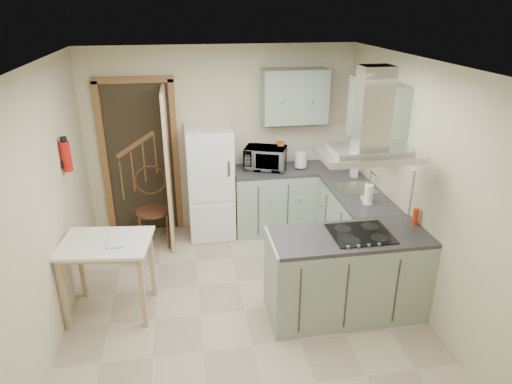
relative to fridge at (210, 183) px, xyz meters
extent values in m
plane|color=tan|center=(0.20, -1.80, -0.75)|extent=(4.20, 4.20, 0.00)
plane|color=silver|center=(0.20, -1.80, 1.75)|extent=(4.20, 4.20, 0.00)
plane|color=beige|center=(0.20, 0.30, 0.50)|extent=(3.60, 0.00, 3.60)
plane|color=beige|center=(-1.60, -1.80, 0.50)|extent=(0.00, 4.20, 4.20)
plane|color=beige|center=(2.00, -1.80, 0.50)|extent=(0.00, 4.20, 4.20)
cube|color=brown|center=(-0.90, 0.27, 0.30)|extent=(1.10, 0.12, 2.10)
cube|color=white|center=(0.00, 0.00, 0.00)|extent=(0.60, 0.60, 1.50)
cube|color=#9EB2A0|center=(0.86, 0.00, -0.30)|extent=(1.08, 0.60, 0.90)
cube|color=#9EB2A0|center=(1.70, -0.68, -0.30)|extent=(0.60, 1.95, 0.90)
cube|color=beige|center=(1.16, 0.29, 0.40)|extent=(1.68, 0.02, 0.50)
cube|color=#9EB2A0|center=(1.15, 0.12, 1.10)|extent=(0.85, 0.35, 0.70)
cube|color=#9EB2A0|center=(1.82, -0.95, 1.10)|extent=(0.35, 0.90, 0.70)
cube|color=#9EB2A0|center=(1.22, -1.98, -0.30)|extent=(1.55, 0.65, 0.90)
cube|color=black|center=(1.32, -1.98, 0.16)|extent=(0.58, 0.50, 0.01)
cube|color=silver|center=(1.32, -1.98, 0.97)|extent=(0.90, 0.55, 0.10)
cube|color=silver|center=(1.70, -0.85, 0.16)|extent=(0.45, 0.40, 0.01)
cylinder|color=#B2140F|center=(-1.54, -0.90, 0.75)|extent=(0.10, 0.10, 0.32)
cube|color=tan|center=(-1.14, -1.57, -0.34)|extent=(0.95, 0.76, 0.82)
cube|color=#4E2F1A|center=(-0.77, -0.19, -0.27)|extent=(0.45, 0.45, 0.96)
imported|color=black|center=(0.75, 0.04, 0.30)|extent=(0.63, 0.53, 0.30)
cylinder|color=white|center=(1.23, -0.02, 0.27)|extent=(0.20, 0.20, 0.24)
cube|color=#C46017|center=(0.98, 0.15, 0.31)|extent=(0.12, 0.22, 0.31)
imported|color=#AFB1BB|center=(1.82, -0.46, 0.25)|extent=(0.09, 0.09, 0.19)
cylinder|color=white|center=(1.67, -1.31, 0.27)|extent=(0.11, 0.11, 0.24)
imported|color=silver|center=(1.66, -1.26, 0.19)|extent=(0.14, 0.14, 0.09)
cylinder|color=red|center=(1.95, -1.86, 0.24)|extent=(0.06, 0.06, 0.17)
imported|color=#A4363D|center=(-1.12, -1.61, 0.12)|extent=(0.17, 0.23, 0.10)
camera|label=1|loc=(-0.32, -5.69, 2.25)|focal=32.00mm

